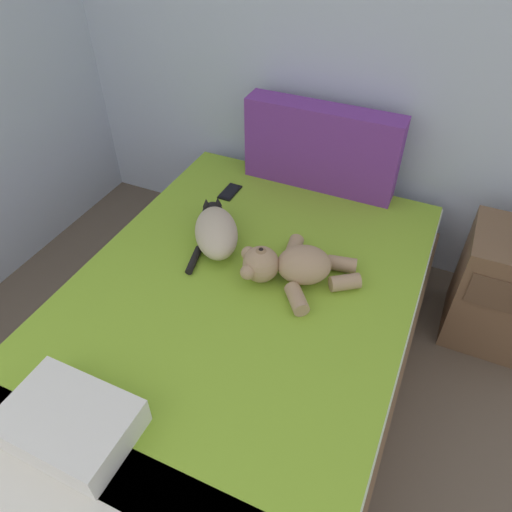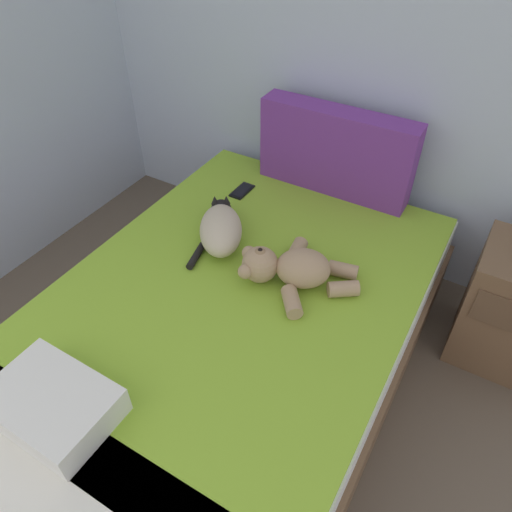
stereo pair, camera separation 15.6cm
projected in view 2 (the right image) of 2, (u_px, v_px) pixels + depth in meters
wall_back at (419, 28)px, 2.05m from camera, size 3.59×0.06×2.53m
bed at (232, 334)px, 2.11m from camera, size 1.42×2.07×0.48m
patterned_cushion at (336, 152)px, 2.40m from camera, size 0.79×0.14×0.44m
cat at (221, 228)px, 2.17m from camera, size 0.35×0.44×0.15m
teddy_bear at (291, 268)px, 1.97m from camera, size 0.51×0.42×0.17m
cell_phone at (242, 191)px, 2.52m from camera, size 0.07×0.15×0.01m
throw_pillow at (53, 404)px, 1.52m from camera, size 0.40×0.28×0.11m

